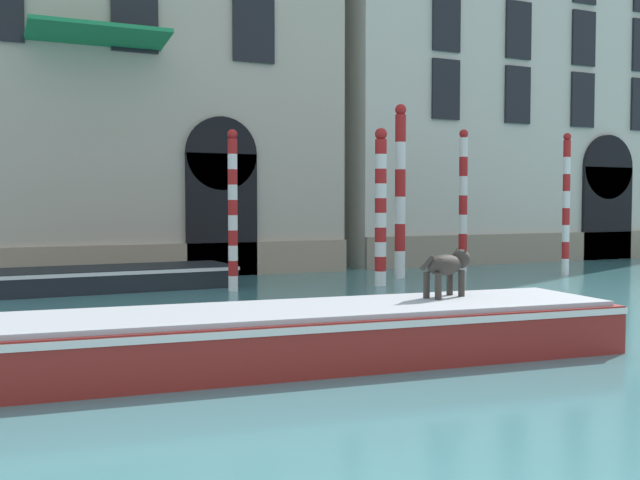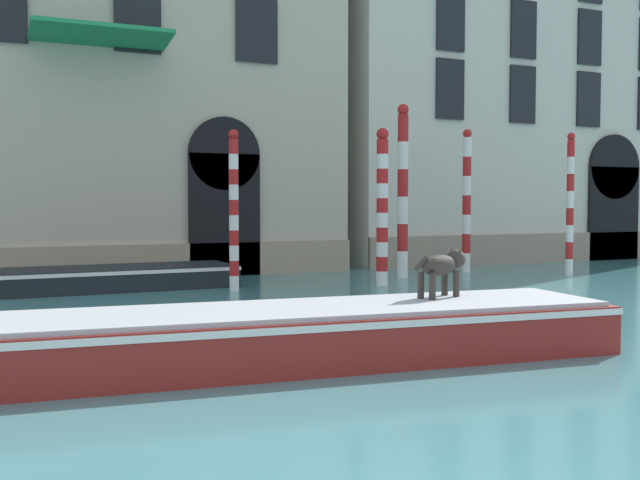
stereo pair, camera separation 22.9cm
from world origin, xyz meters
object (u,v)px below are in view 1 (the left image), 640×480
at_px(mooring_pole_2, 566,204).
at_px(mooring_pole_5, 381,206).
at_px(mooring_pole_0, 463,200).
at_px(boat_foreground, 280,335).
at_px(mooring_pole_4, 400,191).
at_px(boat_moored_near_palazzo, 114,278).
at_px(dog_on_deck, 448,266).
at_px(mooring_pole_3, 233,210).

bearing_deg(mooring_pole_2, mooring_pole_5, 180.00).
height_order(mooring_pole_0, mooring_pole_5, mooring_pole_0).
bearing_deg(mooring_pole_5, boat_foreground, -127.86).
height_order(mooring_pole_0, mooring_pole_2, mooring_pole_0).
bearing_deg(mooring_pole_4, boat_moored_near_palazzo, 175.12).
bearing_deg(mooring_pole_0, mooring_pole_4, -164.44).
bearing_deg(boat_foreground, mooring_pole_0, 49.64).
bearing_deg(boat_moored_near_palazzo, dog_on_deck, -73.69).
xyz_separation_m(boat_moored_near_palazzo, mooring_pole_5, (5.82, -1.95, 1.61)).
height_order(mooring_pole_2, mooring_pole_5, mooring_pole_2).
relative_size(boat_moored_near_palazzo, mooring_pole_3, 1.51).
height_order(dog_on_deck, mooring_pole_3, mooring_pole_3).
distance_m(boat_foreground, mooring_pole_0, 13.03).
xyz_separation_m(mooring_pole_3, mooring_pole_5, (3.49, -0.48, 0.07)).
relative_size(mooring_pole_2, mooring_pole_5, 1.03).
relative_size(dog_on_deck, mooring_pole_0, 0.24).
height_order(boat_moored_near_palazzo, mooring_pole_5, mooring_pole_5).
bearing_deg(mooring_pole_0, mooring_pole_2, -47.27).
bearing_deg(mooring_pole_5, mooring_pole_3, 172.21).
bearing_deg(boat_moored_near_palazzo, mooring_pole_5, -20.25).
relative_size(mooring_pole_3, mooring_pole_4, 0.79).
bearing_deg(mooring_pole_4, mooring_pole_3, -169.92).
bearing_deg(mooring_pole_3, boat_moored_near_palazzo, 147.71).
xyz_separation_m(mooring_pole_0, mooring_pole_5, (-3.85, -2.03, -0.15)).
relative_size(boat_moored_near_palazzo, mooring_pole_4, 1.20).
bearing_deg(mooring_pole_4, boat_foreground, -129.18).
distance_m(boat_foreground, mooring_pole_4, 10.89).
distance_m(mooring_pole_2, mooring_pole_4, 4.58).
bearing_deg(boat_foreground, dog_on_deck, 6.82).
bearing_deg(dog_on_deck, boat_moored_near_palazzo, 90.56).
xyz_separation_m(boat_foreground, boat_moored_near_palazzo, (-0.40, 8.93, -0.10)).
xyz_separation_m(dog_on_deck, mooring_pole_2, (8.66, 6.91, 0.82)).
bearing_deg(mooring_pole_2, mooring_pole_0, 132.73).
distance_m(mooring_pole_2, mooring_pole_5, 5.72).
height_order(boat_foreground, mooring_pole_2, mooring_pole_2).
bearing_deg(boat_foreground, boat_moored_near_palazzo, 98.03).
relative_size(mooring_pole_0, mooring_pole_3, 1.12).
xyz_separation_m(boat_moored_near_palazzo, mooring_pole_2, (11.55, -1.95, 1.66)).
xyz_separation_m(mooring_pole_0, mooring_pole_2, (1.88, -2.03, -0.10)).
xyz_separation_m(dog_on_deck, mooring_pole_4, (4.29, 8.25, 1.16)).
xyz_separation_m(mooring_pole_0, mooring_pole_3, (-7.34, -1.56, -0.22)).
bearing_deg(boat_moored_near_palazzo, mooring_pole_0, -1.24).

